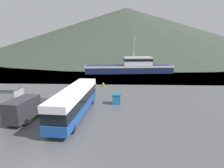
% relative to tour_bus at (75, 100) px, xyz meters
% --- Properties ---
extents(water_surface, '(240.00, 240.00, 0.00)m').
position_rel_tour_bus_xyz_m(water_surface, '(0.38, 136.18, -1.85)').
color(water_surface, slate).
rests_on(water_surface, ground).
extents(hill_backdrop, '(233.52, 233.52, 40.03)m').
position_rel_tour_bus_xyz_m(hill_backdrop, '(10.97, 148.55, 18.17)').
color(hill_backdrop, '#333D33').
rests_on(hill_backdrop, ground).
extents(tour_bus, '(3.28, 12.23, 3.28)m').
position_rel_tour_bus_xyz_m(tour_bus, '(0.00, 0.00, 0.00)').
color(tour_bus, '#194799').
rests_on(tour_bus, ground).
extents(delivery_van, '(2.76, 5.85, 2.57)m').
position_rel_tour_bus_xyz_m(delivery_van, '(-5.26, -1.39, -0.50)').
color(delivery_van, '#2D2D33').
rests_on(delivery_van, ground).
extents(fishing_boat, '(25.81, 6.70, 10.42)m').
position_rel_tour_bus_xyz_m(fishing_boat, '(8.51, 31.58, -0.09)').
color(fishing_boat, '#19234C').
rests_on(fishing_boat, water_surface).
extents(storage_bin, '(1.23, 1.18, 1.46)m').
position_rel_tour_bus_xyz_m(storage_bin, '(4.78, 4.21, -1.10)').
color(storage_bin, teal).
rests_on(storage_bin, ground).
extents(dock_kiosk, '(2.63, 2.59, 2.58)m').
position_rel_tour_bus_xyz_m(dock_kiosk, '(-9.60, 2.86, -0.55)').
color(dock_kiosk, '#93999E').
rests_on(dock_kiosk, ground).
extents(small_boat, '(6.91, 7.40, 1.04)m').
position_rel_tour_bus_xyz_m(small_boat, '(2.69, 40.84, -1.33)').
color(small_boat, black).
rests_on(small_boat, water_surface).
extents(mooring_bollard, '(0.43, 0.43, 0.76)m').
position_rel_tour_bus_xyz_m(mooring_bollard, '(1.99, 14.60, -1.44)').
color(mooring_bollard, '#B29919').
rests_on(mooring_bollard, ground).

